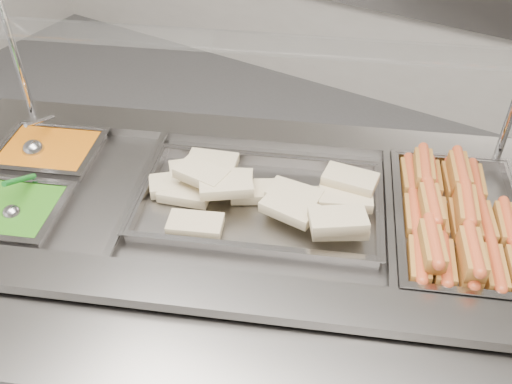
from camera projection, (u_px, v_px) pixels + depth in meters
The scene contains 11 objects.
steam_counter at pixel (241, 297), 1.87m from camera, with size 1.98×1.44×0.87m.
tray_rail at pixel (202, 357), 1.25m from camera, with size 1.70×0.97×0.05m.
sneeze_guard at pixel (249, 46), 1.52m from camera, with size 1.58×0.87×0.42m.
pan_hotdogs at pixel (458, 228), 1.55m from camera, with size 0.51×0.62×0.10m.
pan_wraps at pixel (259, 205), 1.60m from camera, with size 0.75×0.61×0.07m.
pan_beans at pixel (51, 159), 1.79m from camera, with size 0.36×0.33×0.10m.
pan_peas at pixel (9, 218), 1.58m from camera, with size 0.36×0.33×0.10m.
hotdogs_in_buns at pixel (454, 218), 1.52m from camera, with size 0.46×0.54×0.11m.
tortilla_wraps at pixel (251, 191), 1.58m from camera, with size 0.65×0.44×0.09m.
ladle at pixel (34, 148), 1.75m from camera, with size 0.10×0.18×0.13m.
serving_spoon at pixel (14, 208), 1.54m from camera, with size 0.09×0.17×0.13m.
Camera 1 is at (0.62, -0.63, 1.90)m, focal length 40.00 mm.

